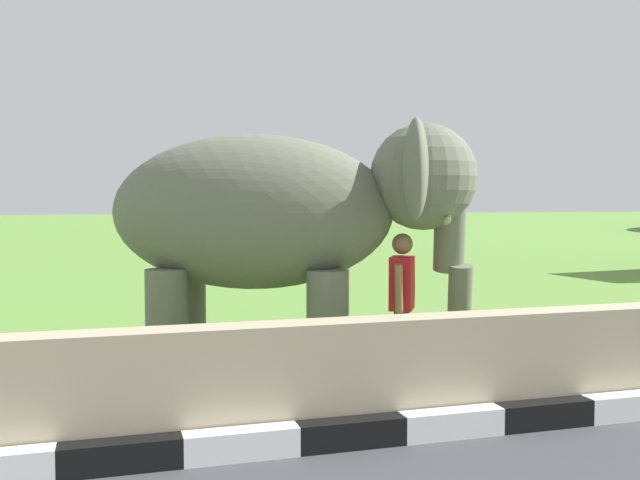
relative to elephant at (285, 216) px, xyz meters
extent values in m
cube|color=black|center=(-1.80, -2.23, -1.73)|extent=(0.90, 0.20, 0.24)
cube|color=white|center=(-0.90, -2.23, -1.73)|extent=(0.90, 0.20, 0.24)
cube|color=black|center=(0.00, -2.23, -1.73)|extent=(0.90, 0.20, 0.24)
cube|color=white|center=(0.90, -2.23, -1.73)|extent=(0.90, 0.20, 0.24)
cube|color=black|center=(1.80, -2.23, -1.73)|extent=(0.90, 0.20, 0.24)
cube|color=white|center=(2.70, -2.23, -1.73)|extent=(0.90, 0.20, 0.24)
cube|color=tan|center=(-1.70, -1.93, -1.35)|extent=(28.00, 0.36, 1.00)
cylinder|color=#676B59|center=(0.61, 0.26, -1.20)|extent=(0.44, 0.44, 1.29)
cylinder|color=#676B59|center=(0.30, -0.59, -1.20)|extent=(0.44, 0.44, 1.29)
cylinder|color=#676B59|center=(-0.99, 0.83, -1.20)|extent=(0.44, 0.44, 1.29)
cylinder|color=#676B59|center=(-1.30, -0.01, -1.20)|extent=(0.44, 0.44, 1.29)
ellipsoid|color=#676B59|center=(-0.34, 0.12, 0.04)|extent=(3.46, 2.55, 1.70)
sphere|color=#676B59|center=(1.42, -0.51, 0.42)|extent=(1.16, 1.16, 1.16)
ellipsoid|color=#D84C8C|center=(1.69, -0.60, 0.57)|extent=(0.55, 0.72, 0.44)
ellipsoid|color=#676B59|center=(1.54, 0.28, 0.47)|extent=(0.53, 0.93, 1.00)
ellipsoid|color=#676B59|center=(1.02, -1.19, 0.47)|extent=(0.53, 0.93, 1.00)
cylinder|color=#676B59|center=(1.69, -0.60, -0.13)|extent=(0.49, 0.60, 1.00)
cylinder|color=#676B59|center=(1.80, -0.64, -0.93)|extent=(0.38, 0.46, 0.83)
cone|color=beige|center=(1.73, -0.32, -0.03)|extent=(0.32, 0.58, 0.22)
cone|color=beige|center=(1.54, -0.85, -0.03)|extent=(0.32, 0.58, 0.22)
cylinder|color=navy|center=(1.26, -0.33, -1.44)|extent=(0.15, 0.15, 0.82)
cylinder|color=navy|center=(1.16, -0.50, -1.44)|extent=(0.15, 0.15, 0.82)
cube|color=red|center=(1.21, -0.42, -0.74)|extent=(0.41, 0.47, 0.58)
cylinder|color=#9E7251|center=(1.34, -0.19, -0.77)|extent=(0.15, 0.17, 0.53)
cylinder|color=#9E7251|center=(1.08, -0.64, -0.77)|extent=(0.16, 0.19, 0.53)
sphere|color=#9E7251|center=(1.21, -0.42, -0.31)|extent=(0.23, 0.23, 0.23)
camera|label=1|loc=(-1.85, -7.60, 0.16)|focal=39.93mm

